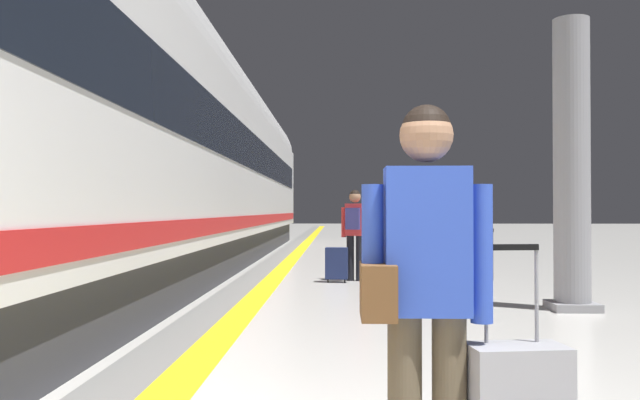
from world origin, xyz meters
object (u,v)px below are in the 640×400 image
(suitcase_far, at_px, (379,237))
(waste_bin, at_px, (481,254))
(passenger_far, at_px, (388,218))
(suitcase_mid, at_px, (337,263))
(passenger_near, at_px, (419,220))
(duffel_bag_near, at_px, (434,257))
(platform_pillar, at_px, (572,170))
(passenger_mid, at_px, (355,227))
(high_speed_train, at_px, (139,133))
(traveller_foreground, at_px, (423,280))

(suitcase_far, xyz_separation_m, waste_bin, (1.16, -9.98, 0.11))
(passenger_far, bearing_deg, suitcase_mid, -99.08)
(passenger_near, relative_size, duffel_bag_near, 3.87)
(passenger_far, height_order, platform_pillar, platform_pillar)
(passenger_far, xyz_separation_m, platform_pillar, (1.21, -13.69, 0.76))
(duffel_bag_near, relative_size, platform_pillar, 0.12)
(suitcase_mid, relative_size, platform_pillar, 0.16)
(passenger_far, distance_m, suitcase_far, 0.72)
(passenger_mid, xyz_separation_m, platform_pillar, (2.59, -3.35, 0.78))
(passenger_mid, bearing_deg, suitcase_far, 84.04)
(passenger_far, relative_size, suitcase_far, 1.60)
(passenger_near, distance_m, passenger_far, 6.44)
(high_speed_train, bearing_deg, traveller_foreground, -66.36)
(passenger_mid, relative_size, suitcase_far, 1.56)
(high_speed_train, bearing_deg, passenger_mid, 11.83)
(high_speed_train, height_order, passenger_near, high_speed_train)
(high_speed_train, height_order, duffel_bag_near, high_speed_train)
(high_speed_train, distance_m, suitcase_mid, 3.96)
(passenger_near, distance_m, passenger_mid, 4.22)
(suitcase_mid, height_order, passenger_far, passenger_far)
(suitcase_mid, distance_m, passenger_far, 10.74)
(suitcase_far, bearing_deg, passenger_far, 27.06)
(platform_pillar, bearing_deg, high_speed_train, 157.15)
(duffel_bag_near, relative_size, passenger_mid, 0.28)
(passenger_near, bearing_deg, suitcase_far, 94.84)
(duffel_bag_near, bearing_deg, passenger_mid, -117.10)
(high_speed_train, bearing_deg, waste_bin, 9.26)
(duffel_bag_near, bearing_deg, traveller_foreground, -98.41)
(suitcase_mid, bearing_deg, high_speed_train, -171.20)
(traveller_foreground, xyz_separation_m, passenger_near, (1.57, 12.90, 0.05))
(suitcase_mid, relative_size, passenger_far, 0.36)
(passenger_mid, distance_m, platform_pillar, 4.30)
(passenger_mid, bearing_deg, traveller_foreground, -89.82)
(suitcase_mid, bearing_deg, duffel_bag_near, 60.78)
(high_speed_train, xyz_separation_m, platform_pillar, (6.17, -2.60, -0.78))
(traveller_foreground, relative_size, passenger_far, 1.01)
(traveller_foreground, height_order, passenger_far, traveller_foreground)
(traveller_foreground, distance_m, platform_pillar, 6.25)
(suitcase_far, bearing_deg, passenger_near, -85.16)
(high_speed_train, relative_size, passenger_mid, 22.43)
(duffel_bag_near, relative_size, passenger_far, 0.27)
(traveller_foreground, xyz_separation_m, passenger_mid, (-0.03, 8.99, -0.01))
(high_speed_train, bearing_deg, passenger_near, 42.00)
(traveller_foreground, height_order, passenger_near, passenger_near)
(high_speed_train, xyz_separation_m, suitcase_mid, (3.26, 0.51, -2.18))
(traveller_foreground, relative_size, waste_bin, 1.81)
(high_speed_train, bearing_deg, duffel_bag_near, 39.23)
(high_speed_train, height_order, passenger_mid, high_speed_train)
(high_speed_train, distance_m, traveller_foreground, 9.13)
(passenger_far, relative_size, waste_bin, 1.79)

